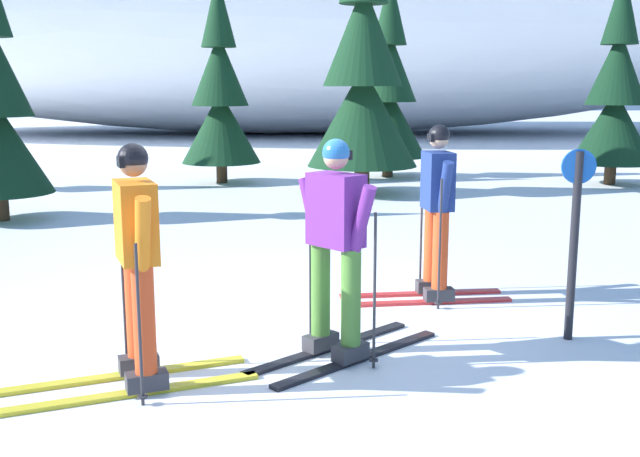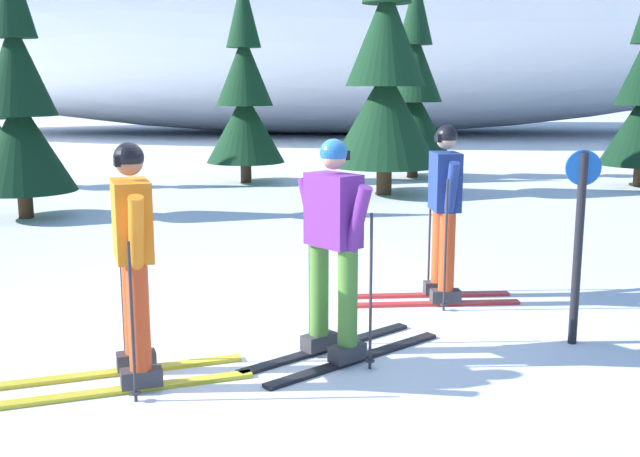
{
  "view_description": "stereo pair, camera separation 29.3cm",
  "coord_description": "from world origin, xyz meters",
  "px_view_note": "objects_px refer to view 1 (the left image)",
  "views": [
    {
      "loc": [
        0.22,
        -6.01,
        2.07
      ],
      "look_at": [
        0.32,
        -0.12,
        0.95
      ],
      "focal_mm": 42.13,
      "sensor_mm": 36.0,
      "label": 1
    },
    {
      "loc": [
        0.51,
        -6.01,
        2.07
      ],
      "look_at": [
        0.32,
        -0.12,
        0.95
      ],
      "focal_mm": 42.13,
      "sensor_mm": 36.0,
      "label": 2
    }
  ],
  "objects_px": {
    "skier_purple_jacket": "(336,246)",
    "pine_tree_right": "(389,93)",
    "pine_tree_center_left": "(220,97)",
    "trail_marker_post": "(574,234)",
    "pine_tree_far_right": "(616,96)",
    "skier_navy_jacket": "(436,211)",
    "pine_tree_center_right": "(363,74)",
    "skier_orange_jacket": "(136,261)"
  },
  "relations": [
    {
      "from": "pine_tree_far_right",
      "to": "trail_marker_post",
      "type": "distance_m",
      "value": 10.92
    },
    {
      "from": "trail_marker_post",
      "to": "pine_tree_far_right",
      "type": "bearing_deg",
      "value": 66.47
    },
    {
      "from": "skier_navy_jacket",
      "to": "pine_tree_center_left",
      "type": "height_order",
      "value": "pine_tree_center_left"
    },
    {
      "from": "pine_tree_far_right",
      "to": "pine_tree_center_left",
      "type": "bearing_deg",
      "value": 177.14
    },
    {
      "from": "pine_tree_center_right",
      "to": "trail_marker_post",
      "type": "height_order",
      "value": "pine_tree_center_right"
    },
    {
      "from": "pine_tree_right",
      "to": "pine_tree_center_right",
      "type": "bearing_deg",
      "value": -105.79
    },
    {
      "from": "skier_purple_jacket",
      "to": "pine_tree_far_right",
      "type": "distance_m",
      "value": 12.17
    },
    {
      "from": "pine_tree_center_left",
      "to": "skier_navy_jacket",
      "type": "bearing_deg",
      "value": -71.34
    },
    {
      "from": "skier_purple_jacket",
      "to": "pine_tree_right",
      "type": "height_order",
      "value": "pine_tree_right"
    },
    {
      "from": "skier_navy_jacket",
      "to": "pine_tree_center_right",
      "type": "xyz_separation_m",
      "value": [
        -0.17,
        7.39,
        1.41
      ]
    },
    {
      "from": "skier_purple_jacket",
      "to": "pine_tree_right",
      "type": "distance_m",
      "value": 12.02
    },
    {
      "from": "pine_tree_far_right",
      "to": "trail_marker_post",
      "type": "relative_size",
      "value": 2.83
    },
    {
      "from": "pine_tree_center_right",
      "to": "pine_tree_far_right",
      "type": "relative_size",
      "value": 1.23
    },
    {
      "from": "skier_orange_jacket",
      "to": "pine_tree_center_right",
      "type": "distance_m",
      "value": 9.87
    },
    {
      "from": "skier_orange_jacket",
      "to": "pine_tree_center_left",
      "type": "distance_m",
      "value": 11.35
    },
    {
      "from": "pine_tree_right",
      "to": "skier_orange_jacket",
      "type": "bearing_deg",
      "value": -103.89
    },
    {
      "from": "skier_purple_jacket",
      "to": "pine_tree_right",
      "type": "xyz_separation_m",
      "value": [
        1.67,
        11.86,
        1.03
      ]
    },
    {
      "from": "skier_purple_jacket",
      "to": "pine_tree_center_left",
      "type": "bearing_deg",
      "value": 100.86
    },
    {
      "from": "pine_tree_center_left",
      "to": "trail_marker_post",
      "type": "xyz_separation_m",
      "value": [
        4.02,
        -10.39,
        -0.95
      ]
    },
    {
      "from": "skier_purple_jacket",
      "to": "trail_marker_post",
      "type": "bearing_deg",
      "value": 11.5
    },
    {
      "from": "pine_tree_center_right",
      "to": "pine_tree_right",
      "type": "distance_m",
      "value": 3.0
    },
    {
      "from": "pine_tree_center_left",
      "to": "pine_tree_far_right",
      "type": "bearing_deg",
      "value": -2.86
    },
    {
      "from": "skier_navy_jacket",
      "to": "pine_tree_center_right",
      "type": "height_order",
      "value": "pine_tree_center_right"
    },
    {
      "from": "skier_purple_jacket",
      "to": "pine_tree_far_right",
      "type": "height_order",
      "value": "pine_tree_far_right"
    },
    {
      "from": "pine_tree_center_left",
      "to": "pine_tree_far_right",
      "type": "distance_m",
      "value": 8.37
    },
    {
      "from": "skier_purple_jacket",
      "to": "pine_tree_far_right",
      "type": "bearing_deg",
      "value": 58.75
    },
    {
      "from": "trail_marker_post",
      "to": "pine_tree_right",
      "type": "bearing_deg",
      "value": 91.41
    },
    {
      "from": "pine_tree_far_right",
      "to": "skier_navy_jacket",
      "type": "bearing_deg",
      "value": -121.0
    },
    {
      "from": "skier_navy_jacket",
      "to": "pine_tree_right",
      "type": "height_order",
      "value": "pine_tree_right"
    },
    {
      "from": "pine_tree_center_left",
      "to": "pine_tree_right",
      "type": "xyz_separation_m",
      "value": [
        3.74,
        1.07,
        0.07
      ]
    },
    {
      "from": "skier_navy_jacket",
      "to": "skier_purple_jacket",
      "type": "bearing_deg",
      "value": -122.61
    },
    {
      "from": "skier_orange_jacket",
      "to": "pine_tree_center_right",
      "type": "height_order",
      "value": "pine_tree_center_right"
    },
    {
      "from": "skier_purple_jacket",
      "to": "skier_navy_jacket",
      "type": "distance_m",
      "value": 1.91
    },
    {
      "from": "pine_tree_center_left",
      "to": "pine_tree_far_right",
      "type": "xyz_separation_m",
      "value": [
        8.36,
        -0.42,
        0.03
      ]
    },
    {
      "from": "skier_purple_jacket",
      "to": "pine_tree_center_right",
      "type": "bearing_deg",
      "value": 84.56
    },
    {
      "from": "skier_navy_jacket",
      "to": "trail_marker_post",
      "type": "height_order",
      "value": "skier_navy_jacket"
    },
    {
      "from": "pine_tree_center_right",
      "to": "pine_tree_far_right",
      "type": "xyz_separation_m",
      "value": [
        5.44,
        1.37,
        -0.43
      ]
    },
    {
      "from": "pine_tree_center_left",
      "to": "pine_tree_center_right",
      "type": "relative_size",
      "value": 0.8
    },
    {
      "from": "pine_tree_right",
      "to": "pine_tree_far_right",
      "type": "distance_m",
      "value": 4.86
    },
    {
      "from": "skier_purple_jacket",
      "to": "skier_navy_jacket",
      "type": "xyz_separation_m",
      "value": [
        1.03,
        1.61,
        0.01
      ]
    },
    {
      "from": "pine_tree_center_right",
      "to": "pine_tree_right",
      "type": "height_order",
      "value": "pine_tree_center_right"
    },
    {
      "from": "pine_tree_center_left",
      "to": "trail_marker_post",
      "type": "height_order",
      "value": "pine_tree_center_left"
    }
  ]
}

